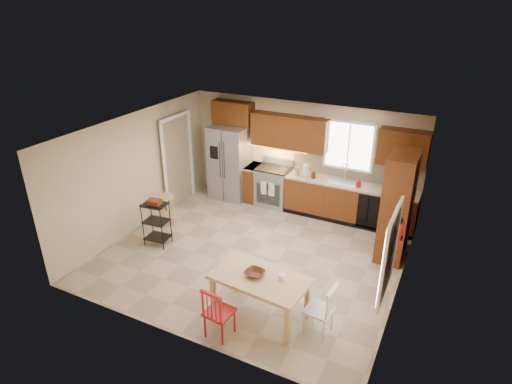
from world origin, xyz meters
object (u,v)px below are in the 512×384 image
object	(u,v)px
refrigerator	(230,162)
pantry	(397,206)
table_bowl	(255,275)
fire_extinguisher	(399,232)
table_jar	(282,278)
utility_cart	(157,223)
chair_red	(219,311)
chair_white	(319,309)
dining_table	(260,296)
range_stove	(274,187)
soap_bottle	(359,183)
bar_stool	(167,210)

from	to	relation	value
refrigerator	pantry	xyz separation A→B (m)	(4.13, -0.93, 0.14)
table_bowl	fire_extinguisher	bearing A→B (deg)	42.67
fire_extinguisher	table_jar	distance (m)	2.15
fire_extinguisher	utility_cart	distance (m)	4.63
chair_red	utility_cart	world-z (taller)	utility_cart
fire_extinguisher	chair_white	xyz separation A→B (m)	(-0.78, -1.63, -0.67)
chair_red	refrigerator	bearing A→B (deg)	122.82
pantry	dining_table	world-z (taller)	pantry
range_stove	soap_bottle	xyz separation A→B (m)	(2.03, -0.08, 0.54)
refrigerator	soap_bottle	world-z (taller)	refrigerator
chair_red	table_jar	distance (m)	1.05
pantry	utility_cart	xyz separation A→B (m)	(-4.33, -1.73, -0.57)
fire_extinguisher	chair_red	world-z (taller)	fire_extinguisher
chair_red	bar_stool	distance (m)	3.65
fire_extinguisher	dining_table	world-z (taller)	fire_extinguisher
fire_extinguisher	bar_stool	bearing A→B (deg)	179.32
chair_red	utility_cart	distance (m)	2.95
pantry	chair_white	xyz separation A→B (m)	(-0.58, -2.68, -0.62)
dining_table	fire_extinguisher	bearing A→B (deg)	49.44
soap_bottle	fire_extinguisher	xyz separation A→B (m)	(1.15, -1.95, 0.10)
refrigerator	dining_table	size ratio (longest dim) A/B	1.23
dining_table	bar_stool	bearing A→B (deg)	156.01
pantry	refrigerator	bearing A→B (deg)	167.38
soap_bottle	pantry	world-z (taller)	pantry
dining_table	chair_red	world-z (taller)	chair_red
dining_table	table_bowl	bearing A→B (deg)	-174.72
table_bowl	pantry	bearing A→B (deg)	59.25
refrigerator	utility_cart	distance (m)	2.70
table_bowl	table_jar	xyz separation A→B (m)	(0.42, 0.09, 0.03)
chair_white	utility_cart	xyz separation A→B (m)	(-3.75, 0.95, 0.04)
fire_extinguisher	refrigerator	bearing A→B (deg)	155.48
table_jar	pantry	bearing A→B (deg)	65.39
soap_bottle	utility_cart	size ratio (longest dim) A/B	0.20
range_stove	chair_red	xyz separation A→B (m)	(1.10, -4.37, -0.03)
chair_white	table_bowl	distance (m)	1.08
chair_red	chair_white	xyz separation A→B (m)	(1.30, 0.70, 0.00)
fire_extinguisher	table_bowl	size ratio (longest dim) A/B	1.20
refrigerator	table_jar	bearing A→B (deg)	-50.69
refrigerator	chair_white	bearing A→B (deg)	-45.50
soap_bottle	fire_extinguisher	bearing A→B (deg)	-59.47
pantry	dining_table	xyz separation A→B (m)	(-1.53, -2.73, -0.69)
table_bowl	bar_stool	distance (m)	3.50
dining_table	chair_red	xyz separation A→B (m)	(-0.35, -0.65, 0.07)
pantry	table_jar	bearing A→B (deg)	-114.61
dining_table	chair_white	size ratio (longest dim) A/B	1.70
chair_white	bar_stool	xyz separation A→B (m)	(-4.06, 1.69, -0.08)
soap_bottle	refrigerator	bearing A→B (deg)	179.55
range_stove	table_jar	distance (m)	4.05
refrigerator	chair_white	xyz separation A→B (m)	(3.55, -3.61, -0.48)
soap_bottle	pantry	size ratio (longest dim) A/B	0.09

